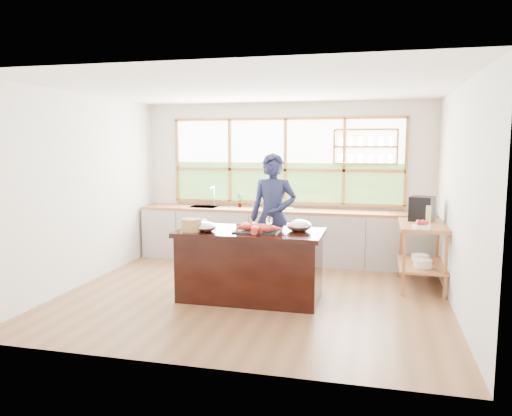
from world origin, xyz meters
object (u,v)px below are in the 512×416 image
(espresso_machine, at_px, (422,209))
(island, at_px, (250,265))
(wicker_basket, at_px, (192,225))
(cook, at_px, (273,218))

(espresso_machine, bearing_deg, island, -129.85)
(island, distance_m, wicker_basket, 0.91)
(island, xyz_separation_m, wicker_basket, (-0.71, -0.23, 0.53))
(wicker_basket, bearing_deg, island, 18.12)
(cook, distance_m, espresso_machine, 2.14)
(island, xyz_separation_m, cook, (0.10, 0.94, 0.48))
(island, distance_m, cook, 1.06)
(cook, xyz_separation_m, espresso_machine, (2.09, 0.43, 0.14))
(island, height_order, wicker_basket, wicker_basket)
(island, bearing_deg, wicker_basket, -161.88)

